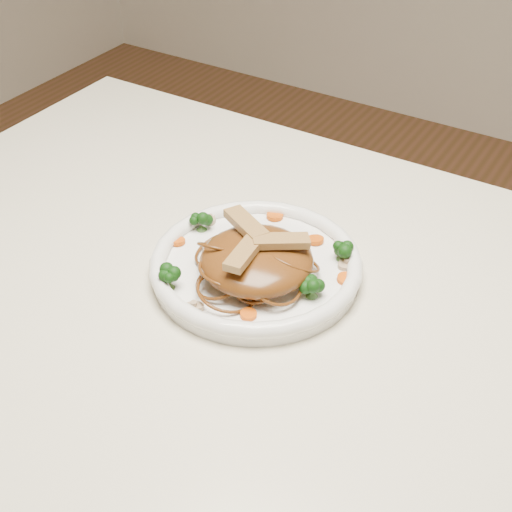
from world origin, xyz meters
The scene contains 19 objects.
table centered at (0.00, 0.00, 0.65)m, with size 1.20×0.80×0.75m.
plate centered at (-0.05, 0.04, 0.76)m, with size 0.26×0.26×0.02m, color white.
noodle_mound centered at (-0.04, 0.03, 0.79)m, with size 0.14×0.14×0.04m, color brown.
chicken_a centered at (-0.02, 0.04, 0.82)m, with size 0.07×0.02×0.01m, color tan.
chicken_b centered at (-0.07, 0.05, 0.82)m, with size 0.07×0.02×0.01m, color tan.
chicken_c centered at (-0.04, 0.00, 0.82)m, with size 0.07×0.02×0.01m, color tan.
broccoli_0 centered at (0.03, 0.11, 0.78)m, with size 0.02×0.02×0.03m, color #11400D, non-canonical shape.
broccoli_1 centered at (-0.15, 0.07, 0.78)m, with size 0.02×0.02×0.03m, color #11400D, non-canonical shape.
broccoli_2 centered at (-0.11, -0.05, 0.78)m, with size 0.03×0.03×0.03m, color #11400D, non-canonical shape.
broccoli_3 centered at (0.04, 0.03, 0.78)m, with size 0.03×0.03×0.03m, color #11400D, non-canonical shape.
carrot_0 centered at (-0.01, 0.12, 0.77)m, with size 0.02×0.02×0.01m, color #E25708.
carrot_1 centered at (-0.16, 0.03, 0.77)m, with size 0.02×0.02×0.01m, color #E25708.
carrot_2 centered at (0.06, 0.07, 0.77)m, with size 0.02×0.02×0.01m, color #E25708.
carrot_3 centered at (-0.08, 0.14, 0.77)m, with size 0.02×0.02×0.01m, color #E25708.
carrot_4 centered at (-0.01, -0.04, 0.77)m, with size 0.02×0.02×0.01m, color #E25708.
mushroom_0 centered at (-0.07, -0.06, 0.77)m, with size 0.02×0.02×0.01m, color tan.
mushroom_1 centered at (0.04, 0.10, 0.77)m, with size 0.03×0.03×0.01m, color tan.
mushroom_2 centered at (-0.15, 0.09, 0.77)m, with size 0.02×0.02×0.01m, color tan.
mushroom_3 centered at (0.03, 0.12, 0.77)m, with size 0.02×0.02×0.01m, color tan.
Camera 1 is at (0.31, -0.55, 1.31)m, focal length 50.86 mm.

